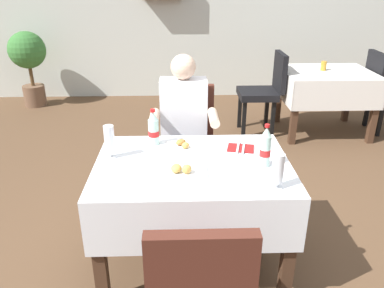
{
  "coord_description": "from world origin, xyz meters",
  "views": [
    {
      "loc": [
        -0.18,
        -2.13,
        1.81
      ],
      "look_at": [
        -0.11,
        0.04,
        0.83
      ],
      "focal_mm": 35.88,
      "sensor_mm": 36.0,
      "label": 1
    }
  ],
  "objects": [
    {
      "name": "ground_plane",
      "position": [
        0.0,
        0.0,
        0.0
      ],
      "size": [
        11.0,
        11.0,
        0.0
      ],
      "primitive_type": "plane",
      "color": "brown"
    },
    {
      "name": "back_wall",
      "position": [
        0.0,
        3.88,
        1.39
      ],
      "size": [
        11.0,
        0.12,
        2.79
      ],
      "primitive_type": "cube",
      "color": "silver",
      "rests_on": "ground"
    },
    {
      "name": "main_dining_table",
      "position": [
        -0.11,
        -0.06,
        0.58
      ],
      "size": [
        1.18,
        0.85,
        0.75
      ],
      "color": "white",
      "rests_on": "ground"
    },
    {
      "name": "chair_far_diner_seat",
      "position": [
        -0.11,
        0.76,
        0.55
      ],
      "size": [
        0.44,
        0.5,
        0.97
      ],
      "color": "#4C2319",
      "rests_on": "ground"
    },
    {
      "name": "seated_diner_far",
      "position": [
        -0.15,
        0.65,
        0.71
      ],
      "size": [
        0.5,
        0.46,
        1.26
      ],
      "color": "#282D42",
      "rests_on": "ground"
    },
    {
      "name": "plate_near_camera",
      "position": [
        -0.16,
        -0.21,
        0.77
      ],
      "size": [
        0.24,
        0.24,
        0.07
      ],
      "color": "white",
      "rests_on": "main_dining_table"
    },
    {
      "name": "plate_far_diner",
      "position": [
        -0.15,
        0.14,
        0.77
      ],
      "size": [
        0.23,
        0.23,
        0.05
      ],
      "color": "white",
      "rests_on": "main_dining_table"
    },
    {
      "name": "beer_glass_left",
      "position": [
        -0.61,
        0.03,
        0.87
      ],
      "size": [
        0.07,
        0.07,
        0.21
      ],
      "color": "white",
      "rests_on": "main_dining_table"
    },
    {
      "name": "beer_glass_middle",
      "position": [
        0.33,
        -0.37,
        0.85
      ],
      "size": [
        0.07,
        0.07,
        0.2
      ],
      "color": "white",
      "rests_on": "main_dining_table"
    },
    {
      "name": "cola_bottle_primary",
      "position": [
        0.32,
        -0.11,
        0.87
      ],
      "size": [
        0.06,
        0.06,
        0.26
      ],
      "color": "silver",
      "rests_on": "main_dining_table"
    },
    {
      "name": "cola_bottle_secondary",
      "position": [
        -0.35,
        0.23,
        0.86
      ],
      "size": [
        0.07,
        0.07,
        0.25
      ],
      "color": "silver",
      "rests_on": "main_dining_table"
    },
    {
      "name": "napkin_cutlery_set",
      "position": [
        0.22,
        0.13,
        0.76
      ],
      "size": [
        0.19,
        0.2,
        0.01
      ],
      "color": "maroon",
      "rests_on": "main_dining_table"
    },
    {
      "name": "background_dining_table",
      "position": [
        1.56,
        2.24,
        0.57
      ],
      "size": [
        1.03,
        0.85,
        0.75
      ],
      "color": "white",
      "rests_on": "ground"
    },
    {
      "name": "background_chair_left",
      "position": [
        0.83,
        2.24,
        0.55
      ],
      "size": [
        0.5,
        0.44,
        0.97
      ],
      "color": "black",
      "rests_on": "ground"
    },
    {
      "name": "background_table_tumbler",
      "position": [
        1.51,
        2.29,
        0.81
      ],
      "size": [
        0.06,
        0.06,
        0.11
      ],
      "primitive_type": "cylinder",
      "color": "#C68928",
      "rests_on": "background_dining_table"
    },
    {
      "name": "potted_plant_corner",
      "position": [
        -2.32,
        3.4,
        0.7
      ],
      "size": [
        0.52,
        0.52,
        1.07
      ],
      "color": "brown",
      "rests_on": "ground"
    }
  ]
}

